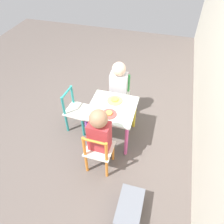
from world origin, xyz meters
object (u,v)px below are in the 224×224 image
at_px(child_left, 118,86).
at_px(chair_green, 119,95).
at_px(child_right, 100,134).
at_px(plate_right, 109,114).
at_px(kids_table, 112,113).
at_px(chair_teal, 76,111).
at_px(storage_bin, 129,210).
at_px(chair_orange, 99,152).
at_px(plate_left, 115,100).

bearing_deg(child_left, chair_green, 90.00).
relative_size(child_right, plate_right, 4.92).
xyz_separation_m(kids_table, chair_teal, (-0.03, -0.44, -0.11)).
distance_m(kids_table, child_left, 0.39).
height_order(kids_table, storage_bin, kids_table).
bearing_deg(child_right, child_left, -87.22).
bearing_deg(kids_table, child_right, -1.03).
relative_size(kids_table, child_right, 0.66).
bearing_deg(storage_bin, child_left, -160.91).
bearing_deg(chair_orange, child_right, -90.00).
bearing_deg(plate_right, kids_table, 180.00).
bearing_deg(plate_right, plate_left, 180.00).
relative_size(kids_table, plate_right, 3.24).
height_order(chair_teal, plate_right, chair_teal).
xyz_separation_m(chair_orange, child_left, (-0.83, -0.02, 0.19)).
bearing_deg(chair_green, chair_orange, -92.78).
xyz_separation_m(child_right, storage_bin, (0.45, 0.40, -0.37)).
distance_m(plate_right, storage_bin, 0.91).
bearing_deg(kids_table, storage_bin, 25.09).
height_order(plate_left, storage_bin, plate_left).
bearing_deg(child_right, chair_green, -87.02).
bearing_deg(plate_right, chair_orange, -1.37).
distance_m(chair_green, plate_right, 0.59).
height_order(chair_green, child_left, child_left).
bearing_deg(plate_left, kids_table, -0.00).
xyz_separation_m(child_right, child_left, (-0.77, -0.02, -0.01)).
bearing_deg(plate_right, storage_bin, 28.34).
xyz_separation_m(kids_table, plate_right, (0.11, 0.00, 0.09)).
xyz_separation_m(chair_orange, storage_bin, (0.39, 0.40, -0.17)).
bearing_deg(chair_green, kids_table, -90.00).
bearing_deg(child_left, plate_right, -91.01).
distance_m(child_right, storage_bin, 0.71).
bearing_deg(child_right, chair_teal, -42.48).
bearing_deg(plate_right, child_left, -176.48).
xyz_separation_m(chair_teal, plate_left, (-0.08, 0.44, 0.20)).
xyz_separation_m(kids_table, storage_bin, (0.84, 0.39, -0.28)).
bearing_deg(kids_table, chair_teal, -93.88).
xyz_separation_m(child_left, plate_right, (0.49, 0.03, 0.01)).
bearing_deg(kids_table, chair_green, -175.47).
bearing_deg(storage_bin, chair_green, -161.56).
distance_m(child_right, child_left, 0.77).
distance_m(kids_table, chair_orange, 0.46).
height_order(kids_table, chair_orange, chair_orange).
bearing_deg(plate_left, child_left, -173.65).
bearing_deg(child_left, chair_teal, -144.06).
distance_m(chair_orange, child_right, 0.21).
distance_m(kids_table, chair_green, 0.46).
distance_m(child_right, plate_right, 0.27).
relative_size(chair_orange, plate_left, 3.13).
height_order(chair_teal, plate_left, chair_teal).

